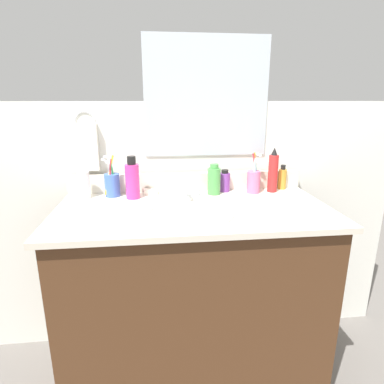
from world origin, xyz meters
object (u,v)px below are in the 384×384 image
at_px(cup_blue_plastic, 112,184).
at_px(soap_bar, 151,192).
at_px(faucet, 185,193).
at_px(bottle_soap_pink, 132,180).
at_px(hand_towel, 86,148).
at_px(bottle_lotion_white, 84,183).
at_px(bottle_toner_green, 214,180).
at_px(bottle_cream_purple, 225,181).
at_px(cup_pink, 254,181).
at_px(bottle_spray_red, 273,172).
at_px(bottle_oil_amber, 282,178).

xyz_separation_m(cup_blue_plastic, soap_bar, (0.18, 0.01, -0.05)).
height_order(faucet, bottle_soap_pink, bottle_soap_pink).
relative_size(hand_towel, bottle_lotion_white, 1.45).
bearing_deg(bottle_soap_pink, bottle_toner_green, 3.65).
distance_m(faucet, bottle_toner_green, 0.16).
relative_size(bottle_soap_pink, cup_blue_plastic, 0.98).
height_order(hand_towel, cup_blue_plastic, hand_towel).
bearing_deg(cup_blue_plastic, bottle_cream_purple, 2.44).
height_order(bottle_soap_pink, cup_pink, cup_pink).
height_order(bottle_spray_red, cup_blue_plastic, bottle_spray_red).
bearing_deg(bottle_oil_amber, bottle_spray_red, -146.66).
distance_m(bottle_toner_green, bottle_oil_amber, 0.37).
bearing_deg(cup_pink, bottle_spray_red, 5.32).
distance_m(bottle_spray_red, bottle_lotion_white, 0.90).
relative_size(faucet, bottle_lotion_white, 1.05).
bearing_deg(bottle_lotion_white, bottle_soap_pink, -7.27).
xyz_separation_m(hand_towel, bottle_lotion_white, (-0.01, -0.10, -0.15)).
relative_size(bottle_toner_green, cup_pink, 0.74).
xyz_separation_m(bottle_oil_amber, cup_blue_plastic, (-0.84, -0.04, 0.00)).
xyz_separation_m(bottle_cream_purple, cup_pink, (0.13, -0.04, 0.01)).
relative_size(bottle_cream_purple, cup_pink, 0.55).
bearing_deg(bottle_spray_red, soap_bar, 178.04).
distance_m(bottle_oil_amber, soap_bar, 0.67).
bearing_deg(bottle_lotion_white, bottle_oil_amber, 3.05).
distance_m(cup_pink, cup_blue_plastic, 0.68).
distance_m(bottle_lotion_white, bottle_soap_pink, 0.22).
bearing_deg(bottle_oil_amber, cup_pink, -161.93).
xyz_separation_m(cup_pink, soap_bar, (-0.50, 0.03, -0.05)).
height_order(bottle_spray_red, cup_pink, bottle_spray_red).
xyz_separation_m(hand_towel, cup_pink, (0.79, -0.10, -0.16)).
xyz_separation_m(bottle_spray_red, bottle_lotion_white, (-0.90, -0.01, -0.03)).
height_order(bottle_oil_amber, bottle_soap_pink, bottle_soap_pink).
height_order(bottle_soap_pink, soap_bar, bottle_soap_pink).
bearing_deg(cup_pink, soap_bar, 176.61).
xyz_separation_m(bottle_soap_pink, bottle_cream_purple, (0.44, 0.07, -0.04)).
relative_size(cup_blue_plastic, soap_bar, 3.12).
height_order(bottle_oil_amber, bottle_cream_purple, bottle_oil_amber).
relative_size(hand_towel, cup_blue_plastic, 1.10).
bearing_deg(bottle_cream_purple, cup_pink, -16.82).
bearing_deg(bottle_cream_purple, soap_bar, -178.22).
xyz_separation_m(bottle_oil_amber, bottle_cream_purple, (-0.30, -0.01, -0.00)).
bearing_deg(hand_towel, cup_pink, -7.16).
distance_m(faucet, bottle_cream_purple, 0.23).
relative_size(cup_pink, soap_bar, 3.10).
relative_size(faucet, bottle_spray_red, 0.73).
relative_size(hand_towel, bottle_oil_amber, 1.78).
height_order(bottle_cream_purple, soap_bar, bottle_cream_purple).
xyz_separation_m(faucet, bottle_lotion_white, (-0.46, 0.06, 0.04)).
bearing_deg(bottle_cream_purple, bottle_lotion_white, -176.74).
bearing_deg(hand_towel, bottle_lotion_white, -93.47).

